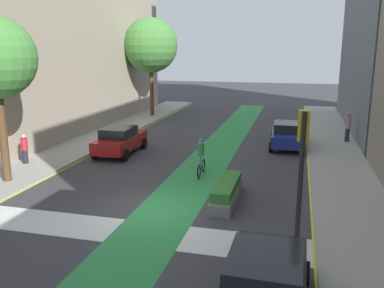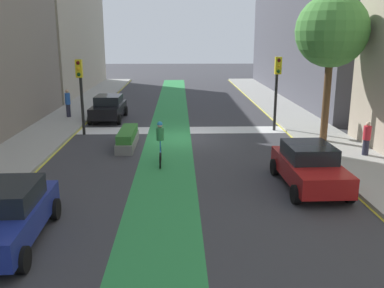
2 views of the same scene
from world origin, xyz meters
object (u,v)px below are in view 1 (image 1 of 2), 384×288
traffic_signal_near_right (302,150)px  cyclist_in_lane (201,156)px  median_planter (227,192)px  pedestrian_sidewalk_right_a (348,127)px  street_tree_far (151,45)px  car_blue_right_far (287,135)px  pedestrian_sidewalk_left_a (25,149)px  car_red_left_far (120,140)px  car_black_right_near (265,283)px

traffic_signal_near_right → cyclist_in_lane: 7.40m
median_planter → pedestrian_sidewalk_right_a: bearing=64.4°
pedestrian_sidewalk_right_a → street_tree_far: 17.84m
traffic_signal_near_right → cyclist_in_lane: bearing=129.0°
car_blue_right_far → pedestrian_sidewalk_left_a: 15.02m
pedestrian_sidewalk_left_a → traffic_signal_near_right: bearing=-19.9°
pedestrian_sidewalk_right_a → street_tree_far: street_tree_far is taller
car_red_left_far → cyclist_in_lane: (5.50, -3.00, 0.17)m
traffic_signal_near_right → car_blue_right_far: traffic_signal_near_right is taller
pedestrian_sidewalk_right_a → pedestrian_sidewalk_left_a: 19.19m
traffic_signal_near_right → car_black_right_near: 4.84m
car_red_left_far → pedestrian_sidewalk_left_a: bearing=-135.6°
car_black_right_near → car_red_left_far: bearing=125.8°
cyclist_in_lane → pedestrian_sidewalk_right_a: pedestrian_sidewalk_right_a is taller
cyclist_in_lane → street_tree_far: 18.55m
car_red_left_far → cyclist_in_lane: 6.27m
car_black_right_near → cyclist_in_lane: (-3.78, 9.86, 0.17)m
cyclist_in_lane → street_tree_far: size_ratio=0.22×
car_red_left_far → pedestrian_sidewalk_right_a: (12.98, 5.93, 0.28)m
cyclist_in_lane → pedestrian_sidewalk_left_a: 9.20m
car_red_left_far → median_planter: bearing=-39.6°
traffic_signal_near_right → pedestrian_sidewalk_right_a: (2.98, 14.48, -1.82)m
pedestrian_sidewalk_right_a → median_planter: pedestrian_sidewalk_right_a is taller
street_tree_far → car_red_left_far: bearing=-78.3°
traffic_signal_near_right → car_red_left_far: bearing=139.5°
traffic_signal_near_right → car_black_right_near: (-0.72, -4.30, -2.10)m
cyclist_in_lane → street_tree_far: bearing=117.3°
cyclist_in_lane → median_planter: (1.76, -3.01, -0.57)m
car_red_left_far → pedestrian_sidewalk_right_a: 14.27m
car_blue_right_far → median_planter: 10.18m
car_blue_right_far → pedestrian_sidewalk_left_a: bearing=-149.8°
pedestrian_sidewalk_right_a → car_red_left_far: bearing=-155.5°
car_red_left_far → street_tree_far: street_tree_far is taller
pedestrian_sidewalk_right_a → street_tree_far: bearing=156.2°
pedestrian_sidewalk_left_a → median_planter: bearing=-12.4°
car_blue_right_far → cyclist_in_lane: (-3.79, -6.95, 0.17)m
car_blue_right_far → cyclist_in_lane: bearing=-118.6°
pedestrian_sidewalk_left_a → pedestrian_sidewalk_right_a: bearing=29.8°
median_planter → pedestrian_sidewalk_left_a: bearing=167.6°
cyclist_in_lane → median_planter: bearing=-59.7°
traffic_signal_near_right → pedestrian_sidewalk_right_a: traffic_signal_near_right is taller
street_tree_far → median_planter: 22.05m
car_black_right_near → street_tree_far: street_tree_far is taller
car_red_left_far → car_black_right_near: bearing=-54.2°
car_black_right_near → pedestrian_sidewalk_right_a: 19.15m
pedestrian_sidewalk_right_a → median_planter: size_ratio=0.52×
car_black_right_near → car_blue_right_far: 16.81m
cyclist_in_lane → pedestrian_sidewalk_right_a: (7.48, 8.92, 0.11)m
pedestrian_sidewalk_right_a → pedestrian_sidewalk_left_a: bearing=-150.2°
traffic_signal_near_right → car_blue_right_far: 12.70m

